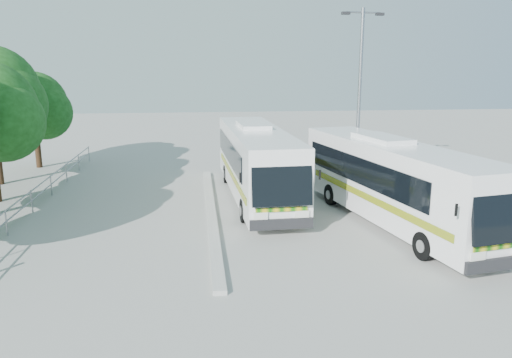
{
  "coord_description": "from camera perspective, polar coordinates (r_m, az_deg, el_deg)",
  "views": [
    {
      "loc": [
        -2.83,
        -18.81,
        6.25
      ],
      "look_at": [
        -0.39,
        1.55,
        1.57
      ],
      "focal_mm": 35.0,
      "sensor_mm": 36.0,
      "label": 1
    }
  ],
  "objects": [
    {
      "name": "coach_main",
      "position": [
        23.77,
        0.04,
        2.1
      ],
      "size": [
        2.91,
        12.02,
        3.31
      ],
      "rotation": [
        0.0,
        0.0,
        0.04
      ],
      "color": "white",
      "rests_on": "ground"
    },
    {
      "name": "ground",
      "position": [
        20.02,
        1.65,
        -5.34
      ],
      "size": [
        100.0,
        100.0,
        0.0
      ],
      "primitive_type": "plane",
      "color": "gray",
      "rests_on": "ground"
    },
    {
      "name": "railing",
      "position": [
        24.54,
        -23.63,
        -1.22
      ],
      "size": [
        0.06,
        22.0,
        1.0
      ],
      "color": "gray",
      "rests_on": "ground"
    },
    {
      "name": "kerb_divider",
      "position": [
        21.71,
        -5.16,
        -3.72
      ],
      "size": [
        0.4,
        16.0,
        0.15
      ],
      "primitive_type": "cube",
      "color": "#B2B2AD",
      "rests_on": "ground"
    },
    {
      "name": "coach_adjacent",
      "position": [
        20.53,
        15.4,
        -0.18
      ],
      "size": [
        4.44,
        11.94,
        3.25
      ],
      "rotation": [
        0.0,
        0.0,
        0.18
      ],
      "color": "white",
      "rests_on": "ground"
    },
    {
      "name": "tree_far_e",
      "position": [
        33.65,
        -23.97,
        7.74
      ],
      "size": [
        4.54,
        4.28,
        5.92
      ],
      "color": "#382314",
      "rests_on": "ground"
    },
    {
      "name": "lamppost",
      "position": [
        25.56,
        11.73,
        9.65
      ],
      "size": [
        2.19,
        0.5,
        8.94
      ],
      "rotation": [
        0.0,
        0.0,
        0.14
      ],
      "color": "gray",
      "rests_on": "ground"
    }
  ]
}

